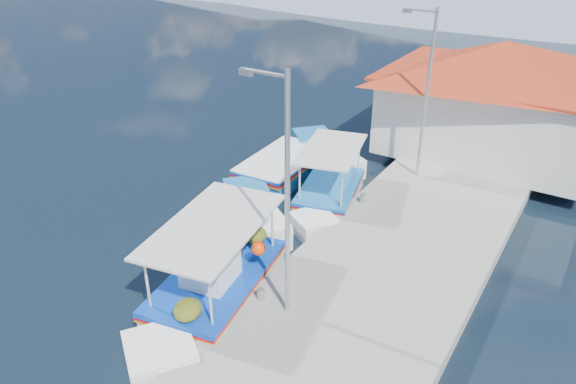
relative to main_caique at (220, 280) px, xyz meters
The scene contains 9 objects.
ground 3.20m from the main_caique, 139.14° to the right, with size 160.00×160.00×0.00m, color black.
quay 5.27m from the main_caique, 48.26° to the left, with size 5.00×44.00×0.50m, color gray.
bollards 3.48m from the main_caique, 66.16° to the left, with size 0.20×17.20×0.30m.
main_caique is the anchor object (origin of this frame).
caique_green_canopy 6.26m from the main_caique, 89.76° to the left, with size 2.81×5.95×2.30m.
caique_blue_hull 7.48m from the main_caique, 109.59° to the left, with size 2.29×7.11×1.27m.
harbor_building 13.67m from the main_caique, 73.62° to the left, with size 10.49×10.49×4.40m.
lamp_post_near 3.98m from the main_caique, ahead, with size 1.21×0.14×6.00m.
lamp_post_far 9.77m from the main_caique, 76.69° to the left, with size 1.21×0.14×6.00m.
Camera 1 is at (10.12, -6.68, 9.22)m, focal length 33.28 mm.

